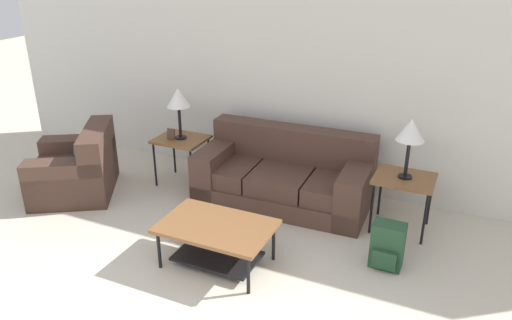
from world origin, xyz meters
TOP-DOWN VIEW (x-y plane):
  - wall_back at (0.00, 3.71)m, footprint 8.93×0.06m
  - couch at (-0.10, 3.13)m, footprint 1.97×0.96m
  - armchair at (-2.42, 2.31)m, footprint 1.27×1.31m
  - coffee_table at (-0.20, 1.71)m, footprint 1.02×0.67m
  - side_table_left at (-1.42, 3.05)m, footprint 0.60×0.50m
  - side_table_right at (1.23, 3.05)m, footprint 0.60×0.50m
  - table_lamp_left at (-1.42, 3.05)m, footprint 0.28×0.28m
  - table_lamp_right at (1.23, 3.05)m, footprint 0.28×0.28m
  - backpack at (1.24, 2.32)m, footprint 0.29×0.27m
  - picture_frame at (-1.50, 2.97)m, footprint 0.10×0.04m

SIDE VIEW (x-z plane):
  - backpack at x=1.24m, z-range -0.01..0.44m
  - armchair at x=-2.42m, z-range -0.11..0.69m
  - couch at x=-0.10m, z-range -0.11..0.71m
  - coffee_table at x=-0.20m, z-range 0.10..0.52m
  - side_table_left at x=-1.42m, z-range 0.24..0.83m
  - side_table_right at x=1.23m, z-range 0.24..0.83m
  - picture_frame at x=-1.50m, z-range 0.59..0.72m
  - table_lamp_left at x=-1.42m, z-range 0.78..1.40m
  - table_lamp_right at x=1.23m, z-range 0.78..1.40m
  - wall_back at x=0.00m, z-range 0.00..2.60m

